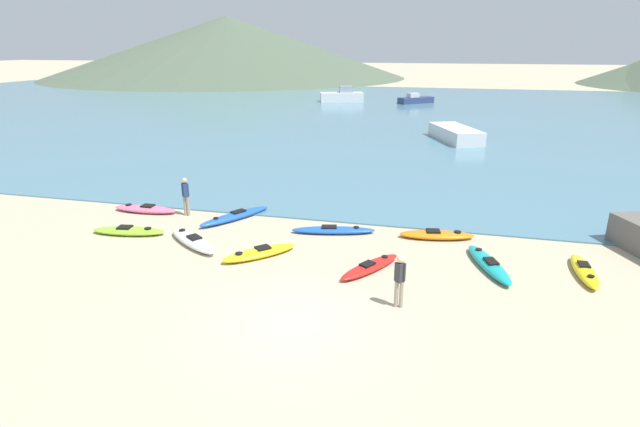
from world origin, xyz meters
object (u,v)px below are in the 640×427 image
kayak_on_sand_3 (145,209)px  person_near_waterline (186,194)px  kayak_on_sand_1 (584,271)px  kayak_on_sand_4 (193,241)px  kayak_on_sand_0 (333,230)px  person_near_foreground (400,278)px  kayak_on_sand_2 (489,264)px  kayak_on_sand_5 (370,267)px  moored_boat_1 (342,96)px  kayak_on_sand_8 (235,216)px  kayak_on_sand_6 (437,235)px  kayak_on_sand_7 (129,231)px  moored_boat_2 (455,134)px  kayak_on_sand_9 (259,253)px  moored_boat_0 (416,100)px

kayak_on_sand_3 → person_near_waterline: person_near_waterline is taller
kayak_on_sand_1 → kayak_on_sand_4: kayak_on_sand_4 is taller
kayak_on_sand_0 → person_near_foreground: size_ratio=2.12×
kayak_on_sand_1 → kayak_on_sand_3: 17.25m
person_near_waterline → kayak_on_sand_4: bearing=-58.5°
kayak_on_sand_2 → kayak_on_sand_5: 3.91m
kayak_on_sand_1 → moored_boat_1: size_ratio=0.45×
kayak_on_sand_2 → moored_boat_1: bearing=107.2°
kayak_on_sand_8 → moored_boat_1: moored_boat_1 is taller
moored_boat_1 → kayak_on_sand_6: bearing=-74.0°
kayak_on_sand_7 → moored_boat_2: (12.35, 23.41, 0.43)m
kayak_on_sand_9 → person_near_foreground: (5.01, -2.35, 0.75)m
kayak_on_sand_5 → kayak_on_sand_6: 3.97m
kayak_on_sand_8 → kayak_on_sand_1: bearing=-10.0°
kayak_on_sand_3 → moored_boat_1: moored_boat_1 is taller
person_near_foreground → person_near_waterline: (-9.59, 5.74, 0.06)m
kayak_on_sand_0 → kayak_on_sand_4: kayak_on_sand_4 is taller
person_near_foreground → kayak_on_sand_2: bearing=51.4°
kayak_on_sand_4 → moored_boat_1: moored_boat_1 is taller
person_near_waterline → kayak_on_sand_6: bearing=-0.7°
kayak_on_sand_1 → kayak_on_sand_8: size_ratio=0.79×
kayak_on_sand_7 → kayak_on_sand_9: (5.68, -0.80, 0.01)m
kayak_on_sand_4 → moored_boat_2: moored_boat_2 is taller
kayak_on_sand_4 → kayak_on_sand_5: (6.62, -0.55, -0.05)m
person_near_foreground → moored_boat_2: 26.61m
kayak_on_sand_0 → kayak_on_sand_8: kayak_on_sand_8 is taller
kayak_on_sand_2 → kayak_on_sand_9: (-7.63, -0.93, -0.01)m
kayak_on_sand_8 → kayak_on_sand_3: bearing=-179.0°
kayak_on_sand_6 → person_near_waterline: (-10.48, 0.13, 0.81)m
kayak_on_sand_9 → kayak_on_sand_5: bearing=-2.4°
person_near_waterline → moored_boat_1: bearing=93.3°
kayak_on_sand_1 → kayak_on_sand_5: kayak_on_sand_1 is taller
kayak_on_sand_7 → kayak_on_sand_6: bearing=12.0°
moored_boat_2 → kayak_on_sand_6: bearing=-92.1°
moored_boat_0 → moored_boat_1: bearing=-177.3°
moored_boat_1 → kayak_on_sand_0: bearing=-78.7°
kayak_on_sand_4 → kayak_on_sand_5: size_ratio=1.09×
kayak_on_sand_0 → kayak_on_sand_4: bearing=-152.6°
kayak_on_sand_4 → kayak_on_sand_6: kayak_on_sand_4 is taller
kayak_on_sand_3 → person_near_waterline: size_ratio=1.74×
kayak_on_sand_2 → kayak_on_sand_4: size_ratio=1.10×
moored_boat_2 → kayak_on_sand_3: bearing=-122.4°
kayak_on_sand_1 → moored_boat_0: (-8.53, 48.26, 0.35)m
kayak_on_sand_8 → moored_boat_1: 45.82m
kayak_on_sand_2 → moored_boat_0: (-5.62, 48.46, 0.34)m
moored_boat_2 → kayak_on_sand_7: bearing=-117.8°
kayak_on_sand_2 → kayak_on_sand_7: bearing=-179.4°
kayak_on_sand_0 → person_near_foreground: 6.05m
kayak_on_sand_6 → moored_boat_1: bearing=106.0°
person_near_waterline → moored_boat_2: size_ratio=0.27×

